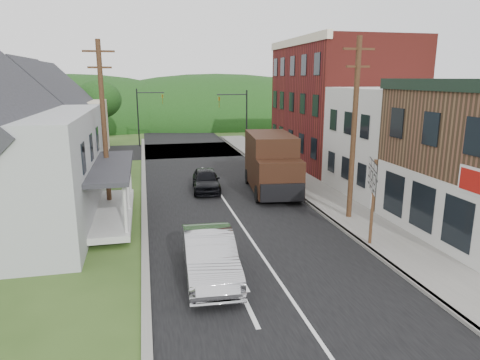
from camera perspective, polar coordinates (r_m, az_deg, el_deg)
ground at (r=17.76m, az=2.90°, el=-10.03°), size 120.00×120.00×0.00m
road at (r=27.00m, az=-2.77°, el=-1.75°), size 9.00×90.00×0.02m
cross_road at (r=43.49m, az=-6.65°, el=4.00°), size 60.00×9.00×0.02m
sidewalk_right at (r=26.76m, az=10.54°, el=-1.94°), size 2.80×55.00×0.15m
curb_right at (r=26.27m, az=7.83°, el=-2.13°), size 0.20×55.00×0.15m
curb_left at (r=24.70m, az=-12.66°, el=-3.38°), size 0.30×55.00×0.12m
storefront_white at (r=28.27m, az=21.38°, el=4.75°), size 8.00×7.00×6.50m
storefront_red at (r=36.33m, az=13.23°, el=9.83°), size 8.00×12.00×10.00m
house_blue at (r=33.51m, az=-24.05°, el=6.50°), size 7.14×8.16×7.28m
house_cream at (r=42.41m, az=-22.42°, el=7.88°), size 7.14×8.16×7.28m
utility_pole_right at (r=21.78m, az=14.96°, el=6.63°), size 1.60×0.26×9.00m
utility_pole_left at (r=23.90m, az=-17.69°, el=7.02°), size 1.60×0.26×9.00m
traffic_signal_right at (r=40.28m, az=-0.08°, el=8.73°), size 2.87×0.20×6.00m
traffic_signal_left at (r=46.30m, az=-12.61°, el=9.02°), size 2.87×0.20×6.00m
tree_left_d at (r=47.95m, az=-18.40°, el=10.16°), size 4.80×4.80×6.94m
forested_ridge at (r=71.17m, az=-9.09°, el=7.58°), size 90.00×30.00×16.00m
silver_sedan at (r=15.64m, az=-4.06°, el=-10.07°), size 1.99×5.15×1.67m
dark_sedan at (r=27.40m, az=-4.55°, el=-0.01°), size 2.04×4.32×1.43m
delivery_van at (r=26.87m, az=4.27°, el=2.19°), size 3.32×6.77×3.65m
route_sign_cluster at (r=18.71m, az=17.23°, el=-1.25°), size 0.82×1.98×3.66m
warning_sign at (r=19.90m, az=17.29°, el=-2.44°), size 0.22×0.70×2.63m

